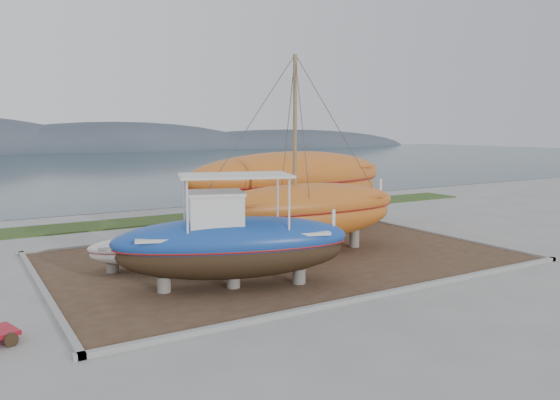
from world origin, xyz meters
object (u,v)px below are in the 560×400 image
orange_bare_hull (291,192)px  blue_caique (233,232)px  white_dinghy (146,254)px  orange_sailboat (304,156)px

orange_bare_hull → blue_caique: bearing=-138.6°
white_dinghy → orange_bare_hull: bearing=42.2°
blue_caique → orange_sailboat: size_ratio=0.87×
blue_caique → orange_bare_hull: (7.11, 7.66, 0.10)m
blue_caique → orange_bare_hull: bearing=65.5°
white_dinghy → orange_bare_hull: orange_bare_hull is taller
white_dinghy → orange_bare_hull: 9.86m
orange_sailboat → orange_bare_hull: (2.30, 4.66, -2.11)m
blue_caique → white_dinghy: size_ratio=1.89×
orange_sailboat → orange_bare_hull: 5.61m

